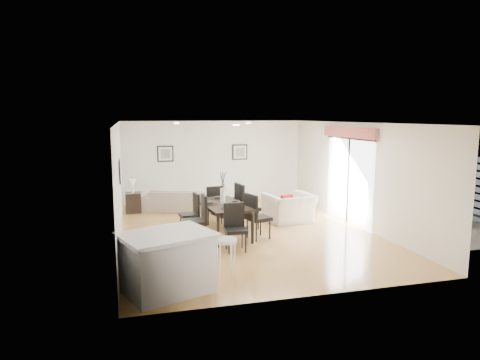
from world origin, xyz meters
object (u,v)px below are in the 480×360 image
object	(u,v)px
side_table	(133,203)
kitchen_island	(167,262)
dining_chair_wnear	(199,216)
bar_stool	(226,245)
dining_chair_head	(235,224)
coffee_table	(234,207)
armchair	(289,208)
dining_chair_foot	(214,203)
dining_chair_efar	(244,204)
dining_table	(223,207)
dining_chair_wfar	(192,211)
sofa	(180,200)
dining_chair_enear	(255,214)

from	to	relation	value
side_table	kitchen_island	world-z (taller)	kitchen_island
dining_chair_wnear	bar_stool	bearing A→B (deg)	1.70
dining_chair_wnear	dining_chair_head	world-z (taller)	dining_chair_wnear
coffee_table	kitchen_island	bearing A→B (deg)	-134.82
kitchen_island	side_table	bearing A→B (deg)	73.97
armchair	dining_chair_head	size ratio (longest dim) A/B	1.18
dining_chair_foot	bar_stool	distance (m)	4.25
dining_chair_head	dining_chair_foot	xyz separation A→B (m)	(0.01, 2.33, 0.01)
dining_chair_efar	coffee_table	world-z (taller)	dining_chair_efar
side_table	bar_stool	xyz separation A→B (m)	(1.43, -6.14, 0.41)
armchair	kitchen_island	distance (m)	5.28
dining_table	dining_chair_wfar	distance (m)	0.84
dining_table	dining_chair_head	xyz separation A→B (m)	(0.01, -1.17, -0.14)
sofa	kitchen_island	size ratio (longest dim) A/B	1.30
dining_chair_efar	bar_stool	size ratio (longest dim) A/B	1.42
sofa	dining_table	world-z (taller)	dining_table
side_table	bar_stool	bearing A→B (deg)	-76.92
dining_chair_efar	dining_chair_foot	world-z (taller)	dining_chair_efar
dining_chair_head	side_table	distance (m)	4.75
sofa	dining_chair_foot	size ratio (longest dim) A/B	2.14
dining_chair_enear	dining_chair_head	bearing A→B (deg)	118.63
dining_chair_foot	dining_chair_enear	bearing A→B (deg)	104.87
coffee_table	kitchen_island	xyz separation A→B (m)	(-2.39, -5.13, 0.28)
armchair	kitchen_island	xyz separation A→B (m)	(-3.62, -3.84, 0.11)
dining_chair_head	side_table	bearing A→B (deg)	119.10
dining_chair_wfar	coffee_table	size ratio (longest dim) A/B	0.87
sofa	armchair	world-z (taller)	armchair
sofa	dining_chair_head	distance (m)	4.22
dining_chair_wnear	dining_chair_head	bearing A→B (deg)	44.62
dining_chair_efar	dining_chair_head	xyz separation A→B (m)	(-0.65, -1.62, -0.09)
dining_chair_enear	dining_chair_foot	xyz separation A→B (m)	(-0.65, 1.66, -0.03)
dining_chair_wfar	side_table	xyz separation A→B (m)	(-1.38, 2.62, -0.25)
kitchen_island	sofa	bearing A→B (deg)	61.05
armchair	dining_chair_enear	world-z (taller)	dining_chair_enear
dining_chair_wnear	dining_chair_wfar	distance (m)	0.96
dining_table	kitchen_island	bearing A→B (deg)	-123.97
dining_chair_wnear	side_table	bearing A→B (deg)	-157.69
armchair	coffee_table	xyz separation A→B (m)	(-1.23, 1.29, -0.17)
bar_stool	dining_chair_wfar	bearing A→B (deg)	90.71
dining_chair_foot	dining_chair_wfar	bearing A→B (deg)	38.65
sofa	dining_chair_efar	distance (m)	2.88
dining_chair_wfar	dining_chair_foot	distance (m)	0.96
dining_chair_efar	armchair	bearing A→B (deg)	-84.19
side_table	dining_chair_efar	bearing A→B (deg)	-44.41
dining_table	dining_chair_enear	xyz separation A→B (m)	(0.66, -0.50, -0.10)
dining_chair_wnear	dining_chair_wfar	size ratio (longest dim) A/B	1.14
dining_chair_wnear	dining_chair_wfar	bearing A→B (deg)	-178.27
dining_table	dining_chair_efar	distance (m)	0.80
armchair	dining_chair_enear	distance (m)	1.89
sofa	bar_stool	xyz separation A→B (m)	(0.05, -6.02, 0.38)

